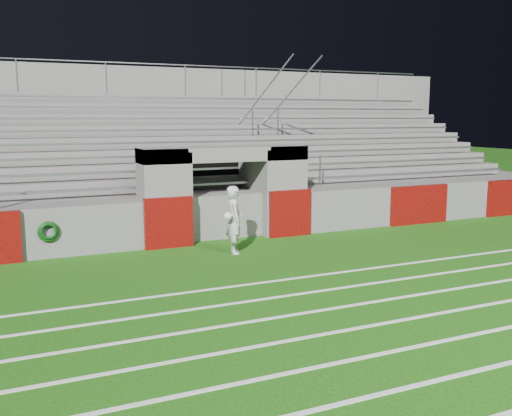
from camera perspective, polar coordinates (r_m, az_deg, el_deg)
name	(u,v)px	position (r m, az deg, el deg)	size (l,w,h in m)	color
ground	(280,267)	(13.24, 2.45, -5.88)	(90.00, 90.00, 0.00)	#19500D
field_markings	(429,344)	(9.29, 16.91, -12.87)	(28.00, 8.09, 0.01)	white
stadium_structure	(179,172)	(20.31, -7.76, 3.55)	(26.00, 8.48, 5.42)	#615F5C
goalkeeper_with_ball	(234,220)	(14.37, -2.18, -1.17)	(0.64, 0.71, 1.72)	silver
hose_coil	(49,232)	(14.62, -20.04, -2.22)	(0.51, 0.14, 0.51)	#0C3D0C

